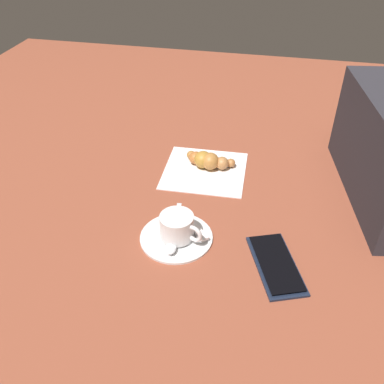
{
  "coord_description": "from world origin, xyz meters",
  "views": [
    {
      "loc": [
        0.67,
        0.13,
        0.53
      ],
      "look_at": [
        0.01,
        -0.02,
        0.02
      ],
      "focal_mm": 39.18,
      "sensor_mm": 36.0,
      "label": 1
    }
  ],
  "objects": [
    {
      "name": "croissant",
      "position": [
        -0.12,
        -0.01,
        0.02
      ],
      "size": [
        0.07,
        0.12,
        0.04
      ],
      "color": "#A87034",
      "rests_on": "napkin"
    },
    {
      "name": "saucer",
      "position": [
        0.12,
        -0.02,
        0.0
      ],
      "size": [
        0.13,
        0.13,
        0.01
      ],
      "primitive_type": "cylinder",
      "color": "white",
      "rests_on": "ground"
    },
    {
      "name": "ground_plane",
      "position": [
        0.0,
        0.0,
        0.0
      ],
      "size": [
        1.8,
        1.8,
        0.0
      ],
      "primitive_type": "plane",
      "color": "brown"
    },
    {
      "name": "cell_phone",
      "position": [
        0.15,
        0.16,
        0.0
      ],
      "size": [
        0.16,
        0.11,
        0.01
      ],
      "color": "#1A2236",
      "rests_on": "ground"
    },
    {
      "name": "teaspoon",
      "position": [
        0.13,
        -0.02,
        0.01
      ],
      "size": [
        0.14,
        0.03,
        0.01
      ],
      "color": "silver",
      "rests_on": "saucer"
    },
    {
      "name": "sugar_packet",
      "position": [
        0.11,
        0.02,
        0.01
      ],
      "size": [
        0.05,
        0.05,
        0.01
      ],
      "primitive_type": "cube",
      "rotation": [
        0.0,
        0.0,
        3.91
      ],
      "color": "white",
      "rests_on": "saucer"
    },
    {
      "name": "espresso_cup",
      "position": [
        0.13,
        -0.02,
        0.03
      ],
      "size": [
        0.06,
        0.08,
        0.05
      ],
      "color": "white",
      "rests_on": "saucer"
    },
    {
      "name": "napkin",
      "position": [
        -0.1,
        -0.01,
        0.0
      ],
      "size": [
        0.18,
        0.19,
        0.0
      ],
      "primitive_type": "cube",
      "rotation": [
        0.0,
        0.0,
        0.03
      ],
      "color": "white",
      "rests_on": "ground"
    }
  ]
}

